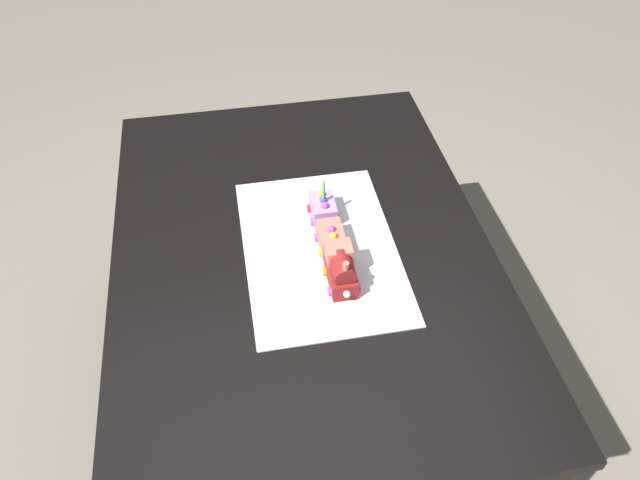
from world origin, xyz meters
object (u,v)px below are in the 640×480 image
object	(u,v)px
cake_car_hopper_coral	(331,238)
cake_car_tanker_lavender	(323,208)
dining_table	(303,273)
birthday_candle	(323,188)
cake_locomotive	(341,269)

from	to	relation	value
cake_car_hopper_coral	cake_car_tanker_lavender	world-z (taller)	same
cake_car_hopper_coral	dining_table	bearing A→B (deg)	78.45
cake_car_hopper_coral	birthday_candle	bearing A→B (deg)	0.00
cake_locomotive	cake_car_hopper_coral	world-z (taller)	cake_locomotive
dining_table	birthday_candle	world-z (taller)	birthday_candle
cake_car_tanker_lavender	birthday_candle	distance (m)	0.07
cake_car_hopper_coral	cake_car_tanker_lavender	distance (m)	0.12
dining_table	birthday_candle	distance (m)	0.25
dining_table	cake_car_tanker_lavender	bearing A→B (deg)	-36.51
cake_locomotive	birthday_candle	distance (m)	0.25
cake_locomotive	cake_car_hopper_coral	xyz separation A→B (m)	(0.13, -0.00, -0.02)
cake_locomotive	birthday_candle	size ratio (longest dim) A/B	2.18
birthday_candle	cake_car_tanker_lavender	bearing A→B (deg)	-0.00
dining_table	cake_car_tanker_lavender	xyz separation A→B (m)	(0.10, -0.08, 0.14)
dining_table	birthday_candle	bearing A→B (deg)	-37.22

